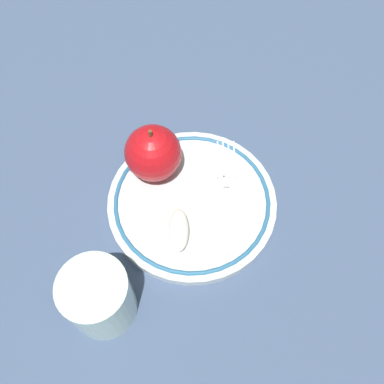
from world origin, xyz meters
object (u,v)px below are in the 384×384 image
(plate, at_px, (192,202))
(apple_slice_front, at_px, (179,230))
(drinking_glass, at_px, (99,298))
(apple_red_whole, at_px, (153,153))
(fork, at_px, (227,197))

(plate, height_order, apple_slice_front, apple_slice_front)
(plate, height_order, drinking_glass, drinking_glass)
(plate, xyz_separation_m, apple_red_whole, (0.06, 0.03, 0.05))
(apple_slice_front, height_order, drinking_glass, drinking_glass)
(plate, xyz_separation_m, fork, (-0.01, -0.05, 0.01))
(apple_red_whole, distance_m, fork, 0.12)
(plate, distance_m, apple_red_whole, 0.09)
(apple_slice_front, bearing_deg, fork, -52.04)
(apple_slice_front, relative_size, fork, 0.35)
(apple_red_whole, bearing_deg, fork, -134.96)
(plate, bearing_deg, drinking_glass, 123.51)
(apple_red_whole, xyz_separation_m, drinking_glass, (-0.16, 0.12, -0.01))
(apple_slice_front, distance_m, fork, 0.09)
(plate, distance_m, apple_slice_front, 0.06)
(plate, bearing_deg, fork, -107.32)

